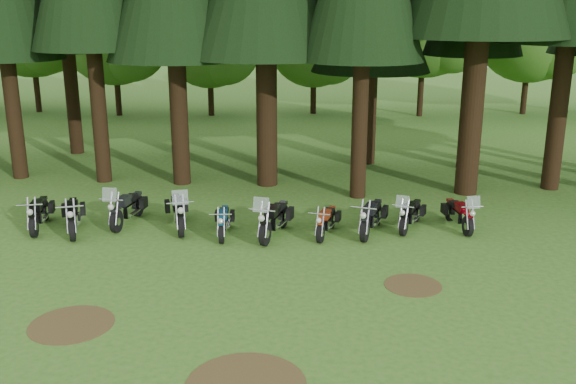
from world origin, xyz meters
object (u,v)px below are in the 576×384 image
motorcycle_7 (371,218)px  motorcycle_4 (223,222)px  motorcycle_0 (39,214)px  motorcycle_1 (73,216)px  motorcycle_5 (274,220)px  motorcycle_9 (459,215)px  motorcycle_2 (127,209)px  motorcycle_8 (410,215)px  motorcycle_3 (178,212)px  motorcycle_6 (326,222)px

motorcycle_7 → motorcycle_4: bearing=-157.4°
motorcycle_0 → motorcycle_7: bearing=-11.5°
motorcycle_0 → motorcycle_1: 1.17m
motorcycle_7 → motorcycle_1: bearing=-160.5°
motorcycle_5 → motorcycle_9: size_ratio=1.15×
motorcycle_1 → motorcycle_2: size_ratio=0.95×
motorcycle_1 → motorcycle_8: 10.16m
motorcycle_5 → motorcycle_8: 4.18m
motorcycle_4 → motorcycle_3: bearing=156.2°
motorcycle_0 → motorcycle_8: motorcycle_8 is taller
motorcycle_2 → motorcycle_9: (10.20, 0.26, -0.05)m
motorcycle_4 → motorcycle_6: motorcycle_4 is taller
motorcycle_2 → motorcycle_6: (6.18, -0.59, -0.09)m
motorcycle_2 → motorcycle_8: size_ratio=1.16×
motorcycle_5 → motorcycle_1: bearing=-166.3°
motorcycle_0 → motorcycle_3: 4.23m
motorcycle_5 → motorcycle_9: motorcycle_5 is taller
motorcycle_0 → motorcycle_3: bearing=-9.0°
motorcycle_6 → motorcycle_4: bearing=-162.5°
motorcycle_7 → motorcycle_3: bearing=-163.9°
motorcycle_8 → motorcycle_5: bearing=-145.2°
motorcycle_2 → motorcycle_5: motorcycle_5 is taller
motorcycle_4 → motorcycle_9: bearing=3.8°
motorcycle_2 → motorcycle_6: motorcycle_2 is taller
motorcycle_2 → motorcycle_3: size_ratio=0.98×
motorcycle_7 → motorcycle_8: bearing=37.3°
motorcycle_1 → motorcycle_4: 4.54m
motorcycle_0 → motorcycle_5: 7.19m
motorcycle_1 → motorcycle_3: motorcycle_3 is taller
motorcycle_7 → motorcycle_9: size_ratio=1.07×
motorcycle_2 → motorcycle_3: motorcycle_3 is taller
motorcycle_3 → motorcycle_5: (2.97, -0.50, -0.00)m
motorcycle_1 → motorcycle_9: (11.59, 1.08, -0.04)m
motorcycle_4 → motorcycle_2: bearing=160.9°
motorcycle_1 → motorcycle_7: 8.92m
motorcycle_3 → motorcycle_8: bearing=-14.2°
motorcycle_3 → motorcycle_9: (8.52, 0.56, -0.07)m
motorcycle_0 → motorcycle_4: bearing=-15.2°
motorcycle_4 → motorcycle_9: motorcycle_9 is taller
motorcycle_0 → motorcycle_3: motorcycle_3 is taller
motorcycle_2 → motorcycle_8: bearing=7.4°
motorcycle_3 → motorcycle_6: size_ratio=1.24×
motorcycle_6 → motorcycle_7: size_ratio=0.86×
motorcycle_7 → motorcycle_8: (1.20, 0.46, -0.04)m
motorcycle_2 → motorcycle_9: motorcycle_2 is taller
motorcycle_2 → motorcycle_7: motorcycle_2 is taller
motorcycle_4 → motorcycle_8: size_ratio=0.97×
motorcycle_0 → motorcycle_1: bearing=-24.2°
motorcycle_6 → motorcycle_2: bearing=-172.0°
motorcycle_2 → motorcycle_7: 7.52m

